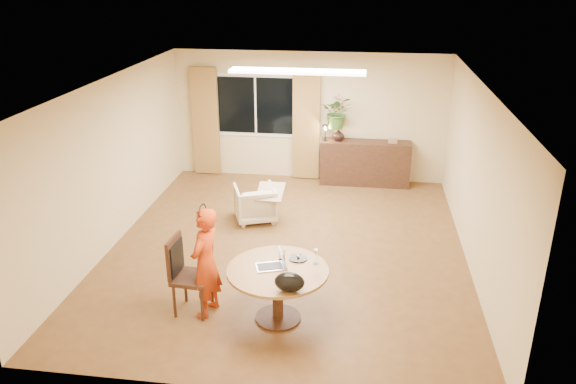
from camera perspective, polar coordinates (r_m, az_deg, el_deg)
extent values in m
plane|color=brown|center=(8.91, -0.09, -5.69)|extent=(6.50, 6.50, 0.00)
plane|color=white|center=(8.04, -0.10, 10.94)|extent=(6.50, 6.50, 0.00)
plane|color=beige|center=(11.48, 2.18, 7.65)|extent=(5.50, 0.00, 5.50)
plane|color=beige|center=(9.16, -17.41, 2.90)|extent=(0.00, 6.50, 6.50)
plane|color=beige|center=(8.48, 18.64, 1.22)|extent=(0.00, 6.50, 6.50)
cube|color=white|center=(11.57, -3.31, 8.77)|extent=(1.70, 0.02, 1.30)
cube|color=black|center=(11.56, -3.32, 8.76)|extent=(1.55, 0.01, 1.15)
cube|color=white|center=(11.56, -3.32, 8.75)|extent=(0.04, 0.01, 1.15)
cube|color=olive|center=(11.83, -8.38, 7.09)|extent=(0.55, 0.08, 2.25)
cube|color=olive|center=(11.43, 1.87, 6.79)|extent=(0.55, 0.08, 2.25)
cube|color=white|center=(9.22, 0.96, 12.15)|extent=(2.20, 0.35, 0.05)
cylinder|color=brown|center=(6.90, -1.05, -7.98)|extent=(1.25, 1.25, 0.04)
cylinder|color=black|center=(7.09, -1.03, -10.47)|extent=(0.13, 0.13, 0.67)
cylinder|color=black|center=(7.27, -1.02, -12.62)|extent=(0.58, 0.58, 0.03)
imported|color=red|center=(7.09, -8.37, -7.09)|extent=(0.59, 0.45, 1.45)
imported|color=#C2B09A|center=(9.76, -3.36, -1.13)|extent=(0.87, 0.89, 0.63)
cube|color=black|center=(11.44, 7.82, 2.95)|extent=(1.79, 0.44, 0.89)
imported|color=black|center=(11.28, 5.13, 5.83)|extent=(0.25, 0.25, 0.25)
imported|color=#2C6726|center=(11.16, 5.06, 8.08)|extent=(0.60, 0.52, 0.66)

